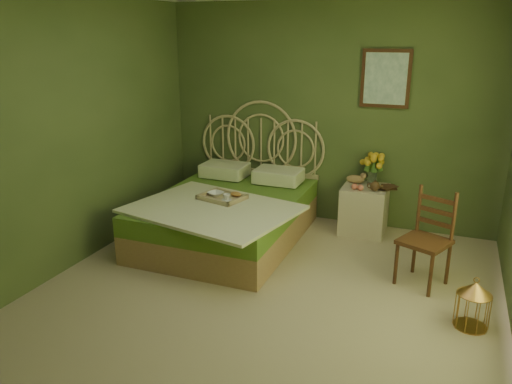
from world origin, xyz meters
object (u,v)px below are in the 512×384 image
at_px(nightstand, 365,203).
at_px(birdcage, 473,305).
at_px(bed, 230,212).
at_px(chair, 426,232).

height_order(nightstand, birdcage, nightstand).
relative_size(bed, chair, 2.57).
relative_size(chair, birdcage, 2.28).
bearing_deg(birdcage, chair, 122.34).
bearing_deg(chair, bed, -164.00).
distance_m(chair, birdcage, 0.85).
height_order(bed, birdcage, bed).
relative_size(nightstand, chair, 1.10).
relative_size(nightstand, birdcage, 2.51).
xyz_separation_m(bed, nightstand, (1.39, 0.75, 0.04)).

